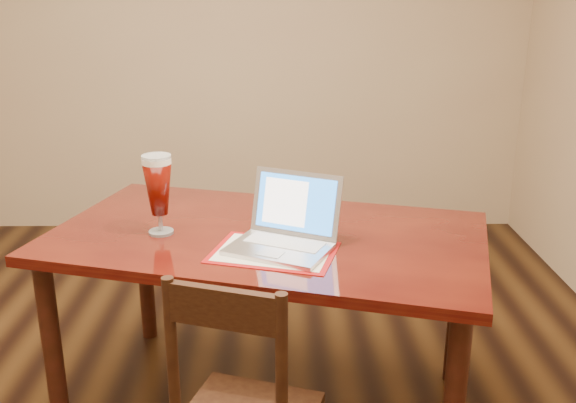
{
  "coord_description": "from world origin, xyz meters",
  "views": [
    {
      "loc": [
        0.49,
        -2.13,
        1.71
      ],
      "look_at": [
        0.52,
        0.31,
        0.91
      ],
      "focal_mm": 40.0,
      "sensor_mm": 36.0,
      "label": 1
    }
  ],
  "objects": [
    {
      "name": "dining_table",
      "position": [
        0.42,
        0.26,
        0.71
      ],
      "size": [
        1.89,
        1.38,
        1.12
      ],
      "rotation": [
        0.0,
        0.0,
        -0.28
      ],
      "color": "#53140B",
      "rests_on": "ground"
    }
  ]
}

